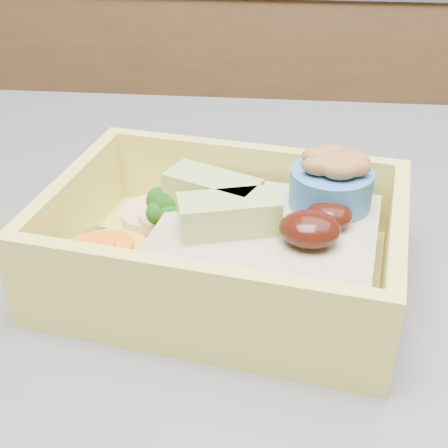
{
  "coord_description": "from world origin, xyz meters",
  "views": [
    {
      "loc": [
        0.06,
        -0.31,
        1.16
      ],
      "look_at": [
        0.03,
        0.0,
        0.96
      ],
      "focal_mm": 50.0,
      "sensor_mm": 36.0,
      "label": 1
    }
  ],
  "objects": [
    {
      "name": "bento_box",
      "position": [
        0.03,
        0.0,
        0.95
      ],
      "size": [
        0.23,
        0.18,
        0.08
      ],
      "rotation": [
        0.0,
        0.0,
        -0.17
      ],
      "color": "#DCD45B",
      "rests_on": "island"
    }
  ]
}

